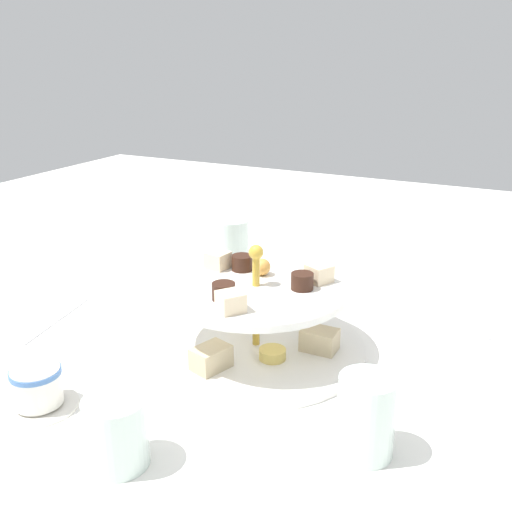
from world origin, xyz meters
The scene contains 8 objects.
ground_plane centered at (0.00, 0.00, 0.00)m, with size 2.40×2.40×0.00m, color white.
tiered_serving_stand centered at (0.00, 0.00, 0.04)m, with size 0.30×0.30×0.16m.
water_glass_tall_right centered at (-0.16, 0.22, 0.06)m, with size 0.07×0.07×0.11m, color silver.
water_glass_short_left centered at (-0.02, -0.28, 0.04)m, with size 0.06×0.06×0.07m, color silver.
teacup_with_saucer centered at (-0.17, -0.24, 0.02)m, with size 0.09×0.09×0.05m.
butter_knife_left centered at (0.23, 0.23, 0.00)m, with size 0.17×0.01×0.00m, color silver.
butter_knife_right centered at (-0.32, -0.05, 0.00)m, with size 0.17×0.01×0.00m, color silver.
water_glass_mid_back centered at (0.20, -0.15, 0.04)m, with size 0.06×0.06×0.09m, color silver.
Camera 1 is at (0.33, -0.66, 0.40)m, focal length 41.63 mm.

